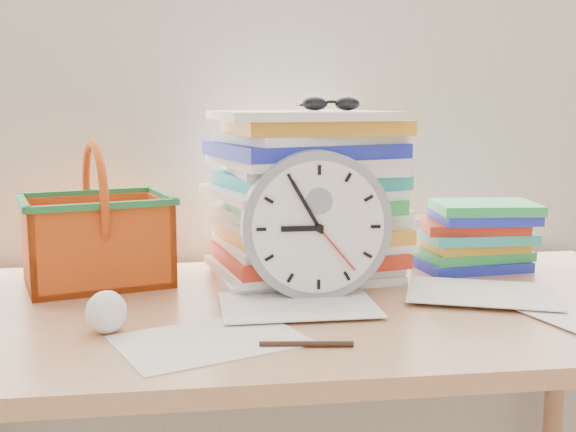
{
  "coord_description": "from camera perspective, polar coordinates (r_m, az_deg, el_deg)",
  "views": [
    {
      "loc": [
        -0.19,
        0.4,
        1.1
      ],
      "look_at": [
        -0.02,
        1.6,
        0.9
      ],
      "focal_mm": 45.0,
      "sensor_mm": 36.0,
      "label": 1
    }
  ],
  "objects": [
    {
      "name": "curtain",
      "position": [
        1.6,
        -1.14,
        16.34
      ],
      "size": [
        2.4,
        0.01,
        2.5
      ],
      "primitive_type": "cube",
      "color": "beige",
      "rests_on": "room_shell"
    },
    {
      "name": "desk",
      "position": [
        1.28,
        0.99,
        -10.15
      ],
      "size": [
        1.4,
        0.7,
        0.75
      ],
      "color": "#B17A52",
      "rests_on": "ground"
    },
    {
      "name": "paper_stack",
      "position": [
        1.42,
        1.42,
        1.67
      ],
      "size": [
        0.43,
        0.38,
        0.33
      ],
      "primitive_type": null,
      "rotation": [
        0.0,
        0.0,
        0.23
      ],
      "color": "white",
      "rests_on": "desk"
    },
    {
      "name": "clock",
      "position": [
        1.27,
        2.22,
        -0.71
      ],
      "size": [
        0.26,
        0.05,
        0.26
      ],
      "primitive_type": "cylinder",
      "rotation": [
        1.57,
        0.0,
        0.0
      ],
      "color": "gray",
      "rests_on": "desk"
    },
    {
      "name": "sunglasses",
      "position": [
        1.39,
        3.44,
        8.88
      ],
      "size": [
        0.13,
        0.12,
        0.03
      ],
      "primitive_type": null,
      "rotation": [
        0.0,
        0.0,
        -0.06
      ],
      "color": "black",
      "rests_on": "paper_stack"
    },
    {
      "name": "book_stack",
      "position": [
        1.56,
        14.7,
        -1.48
      ],
      "size": [
        0.24,
        0.19,
        0.14
      ],
      "primitive_type": null,
      "rotation": [
        0.0,
        0.0,
        0.0
      ],
      "color": "white",
      "rests_on": "desk"
    },
    {
      "name": "basket",
      "position": [
        1.42,
        -14.95,
        0.15
      ],
      "size": [
        0.32,
        0.28,
        0.27
      ],
      "primitive_type": null,
      "rotation": [
        0.0,
        0.0,
        0.28
      ],
      "color": "#E65916",
      "rests_on": "desk"
    },
    {
      "name": "crumpled_ball",
      "position": [
        1.14,
        -14.19,
        -7.33
      ],
      "size": [
        0.06,
        0.06,
        0.06
      ],
      "primitive_type": "sphere",
      "color": "white",
      "rests_on": "desk"
    },
    {
      "name": "pen",
      "position": [
        1.05,
        1.47,
        -10.08
      ],
      "size": [
        0.14,
        0.03,
        0.01
      ],
      "primitive_type": "cylinder",
      "rotation": [
        0.0,
        1.57,
        -0.13
      ],
      "color": "black",
      "rests_on": "desk"
    },
    {
      "name": "scattered_papers",
      "position": [
        1.26,
        1.0,
        -6.68
      ],
      "size": [
        1.26,
        0.42,
        0.02
      ],
      "primitive_type": null,
      "color": "white",
      "rests_on": "desk"
    }
  ]
}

